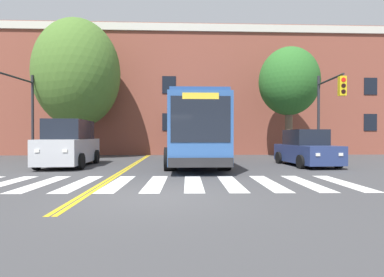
# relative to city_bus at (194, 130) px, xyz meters

# --- Properties ---
(ground_plane) EXTENTS (120.00, 120.00, 0.00)m
(ground_plane) POSITION_rel_city_bus_xyz_m (-1.43, -9.20, -1.88)
(ground_plane) COLOR #424244
(crosswalk) EXTENTS (14.31, 3.81, 0.01)m
(crosswalk) POSITION_rel_city_bus_xyz_m (-2.19, -6.99, -1.87)
(crosswalk) COLOR white
(crosswalk) RESTS_ON ground
(lane_line_yellow_inner) EXTENTS (0.12, 36.00, 0.01)m
(lane_line_yellow_inner) POSITION_rel_city_bus_xyz_m (-3.37, 7.01, -1.87)
(lane_line_yellow_inner) COLOR gold
(lane_line_yellow_inner) RESTS_ON ground
(lane_line_yellow_outer) EXTENTS (0.12, 36.00, 0.01)m
(lane_line_yellow_outer) POSITION_rel_city_bus_xyz_m (-3.21, 7.01, -1.87)
(lane_line_yellow_outer) COLOR gold
(lane_line_yellow_outer) RESTS_ON ground
(city_bus) EXTENTS (2.98, 11.30, 3.47)m
(city_bus) POSITION_rel_city_bus_xyz_m (0.00, 0.00, 0.00)
(city_bus) COLOR #2D5699
(city_bus) RESTS_ON ground
(car_silver_near_lane) EXTENTS (2.37, 5.03, 2.37)m
(car_silver_near_lane) POSITION_rel_city_bus_xyz_m (-6.44, -1.30, -0.76)
(car_silver_near_lane) COLOR #B7BABF
(car_silver_near_lane) RESTS_ON ground
(car_navy_far_lane) EXTENTS (2.27, 4.43, 1.89)m
(car_navy_far_lane) POSITION_rel_city_bus_xyz_m (5.81, -1.50, -1.03)
(car_navy_far_lane) COLOR navy
(car_navy_far_lane) RESTS_ON ground
(traffic_light_near_corner) EXTENTS (0.47, 3.31, 5.25)m
(traffic_light_near_corner) POSITION_rel_city_bus_xyz_m (7.67, -0.11, 1.59)
(traffic_light_near_corner) COLOR #28282D
(traffic_light_near_corner) RESTS_ON ground
(traffic_light_far_corner) EXTENTS (0.64, 4.59, 5.39)m
(traffic_light_far_corner) POSITION_rel_city_bus_xyz_m (-10.24, 0.49, 1.79)
(traffic_light_far_corner) COLOR #28282D
(traffic_light_far_corner) RESTS_ON ground
(street_tree_curbside_large) EXTENTS (4.79, 4.81, 7.75)m
(street_tree_curbside_large) POSITION_rel_city_bus_xyz_m (6.84, 3.80, 3.46)
(street_tree_curbside_large) COLOR brown
(street_tree_curbside_large) RESTS_ON ground
(street_tree_curbside_small) EXTENTS (8.44, 8.56, 9.75)m
(street_tree_curbside_small) POSITION_rel_city_bus_xyz_m (-8.03, 4.56, 4.07)
(street_tree_curbside_small) COLOR brown
(street_tree_curbside_small) RESTS_ON ground
(building_facade) EXTENTS (41.73, 7.44, 10.71)m
(building_facade) POSITION_rel_city_bus_xyz_m (-1.66, 11.01, 3.48)
(building_facade) COLOR brown
(building_facade) RESTS_ON ground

